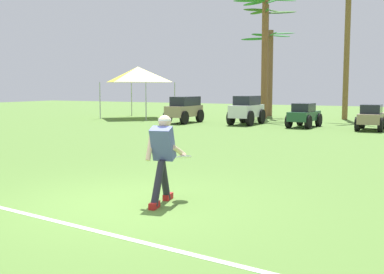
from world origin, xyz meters
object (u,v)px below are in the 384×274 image
at_px(parked_car_slot_a, 185,109).
at_px(parked_car_slot_b, 247,109).
at_px(palm_tree_far_left, 270,66).
at_px(palm_tree_far_right, 347,41).
at_px(parked_car_slot_c, 304,115).
at_px(palm_tree_left_of_centre, 266,51).
at_px(frisbee_in_flight, 184,157).
at_px(palm_tree_right_of_centre, 265,45).
at_px(parked_car_slot_d, 371,117).
at_px(event_tent, 138,75).
at_px(frisbee_thrower, 163,154).

relative_size(parked_car_slot_a, parked_car_slot_b, 1.02).
xyz_separation_m(palm_tree_far_left, palm_tree_far_right, (4.82, -0.96, 1.27)).
distance_m(parked_car_slot_b, parked_car_slot_c, 2.92).
bearing_deg(parked_car_slot_c, parked_car_slot_b, 175.10).
bearing_deg(palm_tree_far_right, palm_tree_left_of_centre, -175.34).
bearing_deg(parked_car_slot_b, palm_tree_far_left, 99.81).
relative_size(frisbee_in_flight, palm_tree_right_of_centre, 0.05).
height_order(parked_car_slot_c, palm_tree_far_right, palm_tree_far_right).
distance_m(parked_car_slot_c, palm_tree_left_of_centre, 7.72).
distance_m(parked_car_slot_d, palm_tree_far_right, 7.66).
xyz_separation_m(parked_car_slot_b, event_tent, (-7.38, 1.45, 1.80)).
xyz_separation_m(parked_car_slot_a, parked_car_slot_c, (6.09, 0.29, -0.16)).
bearing_deg(frisbee_in_flight, palm_tree_far_left, 105.12).
height_order(frisbee_in_flight, parked_car_slot_b, parked_car_slot_b).
distance_m(parked_car_slot_c, palm_tree_right_of_centre, 7.11).
bearing_deg(palm_tree_far_right, frisbee_in_flight, -87.01).
distance_m(frisbee_thrower, event_tent, 20.87).
xyz_separation_m(frisbee_thrower, parked_car_slot_a, (-7.80, 15.00, -0.08)).
relative_size(parked_car_slot_d, palm_tree_left_of_centre, 0.33).
height_order(parked_car_slot_d, palm_tree_far_right, palm_tree_far_right).
bearing_deg(parked_car_slot_c, palm_tree_left_of_centre, 123.84).
xyz_separation_m(frisbee_in_flight, palm_tree_far_left, (-5.91, 21.88, 2.40)).
relative_size(parked_car_slot_b, parked_car_slot_d, 1.07).
bearing_deg(frisbee_in_flight, palm_tree_right_of_centre, 105.54).
relative_size(parked_car_slot_c, palm_tree_far_left, 0.42).
height_order(frisbee_thrower, palm_tree_right_of_centre, palm_tree_right_of_centre).
relative_size(parked_car_slot_a, palm_tree_left_of_centre, 0.36).
bearing_deg(palm_tree_left_of_centre, parked_car_slot_d, -40.93).
bearing_deg(frisbee_thrower, parked_car_slot_a, 117.49).
xyz_separation_m(frisbee_in_flight, parked_car_slot_c, (-1.82, 14.79, -0.13)).
relative_size(palm_tree_left_of_centre, palm_tree_right_of_centre, 0.94).
bearing_deg(frisbee_in_flight, frisbee_thrower, -102.41).
relative_size(frisbee_in_flight, palm_tree_left_of_centre, 0.06).
height_order(frisbee_thrower, parked_car_slot_c, frisbee_thrower).
height_order(parked_car_slot_d, event_tent, event_tent).
height_order(parked_car_slot_b, parked_car_slot_d, parked_car_slot_b).
bearing_deg(palm_tree_far_right, parked_car_slot_a, -136.73).
bearing_deg(palm_tree_far_left, event_tent, -139.00).
bearing_deg(parked_car_slot_d, frisbee_thrower, -94.63).
xyz_separation_m(palm_tree_left_of_centre, palm_tree_right_of_centre, (0.21, -0.87, 0.26)).
xyz_separation_m(parked_car_slot_b, palm_tree_right_of_centre, (-0.74, 4.63, 3.48)).
bearing_deg(palm_tree_far_right, event_tent, -158.10).
height_order(parked_car_slot_b, palm_tree_right_of_centre, palm_tree_right_of_centre).
bearing_deg(event_tent, palm_tree_left_of_centre, 32.24).
bearing_deg(parked_car_slot_c, parked_car_slot_a, -177.25).
bearing_deg(palm_tree_left_of_centre, frisbee_thrower, -75.18).
xyz_separation_m(parked_car_slot_b, palm_tree_far_right, (3.63, 5.88, 3.62)).
height_order(frisbee_in_flight, palm_tree_right_of_centre, palm_tree_right_of_centre).
relative_size(frisbee_thrower, parked_car_slot_c, 0.63).
bearing_deg(parked_car_slot_c, frisbee_thrower, -83.62).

